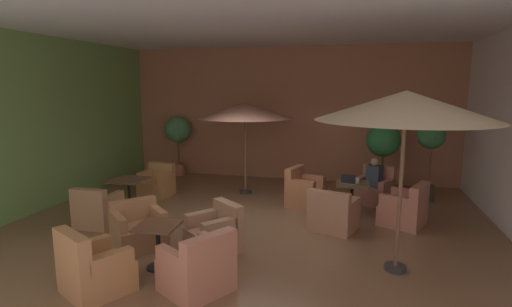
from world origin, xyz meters
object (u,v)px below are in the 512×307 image
object	(u,v)px
armchair_mid_center_north	(157,184)
cafe_table_front_right	(158,236)
armchair_front_right_north	(138,230)
cafe_table_front_left	(352,191)
patio_umbrella_tall_red	(245,111)
armchair_front_left_east	(333,214)
armchair_front_right_east	(93,270)
cafe_table_mid_center	(129,185)
potted_tree_mid_left	(431,144)
open_laptop	(349,181)
patron_blue_shirt	(374,174)
potted_tree_left_corner	(178,132)
patio_umbrella_center_beige	(406,106)
armchair_front_left_west	(374,190)
armchair_mid_center_east	(98,211)
armchair_front_right_south	(198,269)
armchair_front_right_west	(215,234)
iced_drink_cup	(357,181)
armchair_front_left_south	(405,210)
armchair_front_left_north	(304,192)
potted_tree_mid_right	(383,144)

from	to	relation	value
armchair_mid_center_north	cafe_table_front_right	bearing A→B (deg)	-61.58
armchair_front_right_north	cafe_table_front_left	bearing A→B (deg)	37.33
patio_umbrella_tall_red	cafe_table_front_left	bearing A→B (deg)	-22.25
armchair_front_left_east	armchair_front_right_east	xyz separation A→B (m)	(-2.98, -3.22, 0.02)
armchair_front_left_east	cafe_table_mid_center	world-z (taller)	armchair_front_left_east
potted_tree_mid_left	open_laptop	size ratio (longest dim) A/B	5.41
cafe_table_front_left	patron_blue_shirt	xyz separation A→B (m)	(0.48, 0.97, 0.20)
patio_umbrella_tall_red	potted_tree_left_corner	distance (m)	3.08
patio_umbrella_center_beige	armchair_front_right_north	bearing A→B (deg)	-178.21
cafe_table_mid_center	patio_umbrella_center_beige	distance (m)	6.18
armchair_front_left_west	armchair_mid_center_east	xyz separation A→B (m)	(-5.40, -3.01, -0.00)
potted_tree_left_corner	armchair_front_left_east	bearing A→B (deg)	-36.46
armchair_front_left_west	armchair_front_right_north	bearing A→B (deg)	-137.46
armchair_front_left_west	armchair_front_right_south	size ratio (longest dim) A/B	0.93
armchair_front_right_north	armchair_front_right_west	bearing A→B (deg)	4.55
cafe_table_front_left	cafe_table_front_right	bearing A→B (deg)	-129.72
armchair_front_left_west	cafe_table_front_right	world-z (taller)	armchair_front_left_west
patio_umbrella_tall_red	armchair_front_left_east	bearing A→B (deg)	-42.52
armchair_mid_center_east	open_laptop	bearing A→B (deg)	22.29
armchair_front_right_west	patio_umbrella_tall_red	bearing A→B (deg)	98.05
cafe_table_front_right	armchair_mid_center_north	world-z (taller)	armchair_mid_center_north
armchair_front_right_east	open_laptop	distance (m)	5.37
armchair_mid_center_north	patron_blue_shirt	bearing A→B (deg)	7.37
armchair_front_right_north	patio_umbrella_center_beige	world-z (taller)	patio_umbrella_center_beige
potted_tree_left_corner	armchair_front_right_north	bearing A→B (deg)	-71.95
armchair_front_right_south	open_laptop	distance (m)	4.35
iced_drink_cup	armchair_front_right_west	bearing A→B (deg)	-130.90
armchair_front_left_south	patio_umbrella_tall_red	distance (m)	4.46
potted_tree_mid_left	potted_tree_left_corner	bearing A→B (deg)	171.17
potted_tree_left_corner	armchair_front_right_west	bearing A→B (deg)	-59.17
patio_umbrella_center_beige	armchair_front_left_south	bearing A→B (deg)	80.88
armchair_mid_center_north	armchair_front_right_west	bearing A→B (deg)	-47.86
cafe_table_front_left	iced_drink_cup	xyz separation A→B (m)	(0.10, 0.04, 0.23)
armchair_front_right_south	cafe_table_mid_center	bearing A→B (deg)	133.88
armchair_front_right_north	open_laptop	distance (m)	4.44
armchair_front_left_south	armchair_front_right_east	size ratio (longest dim) A/B	0.99
armchair_front_left_south	armchair_mid_center_north	xyz separation A→B (m)	(-5.86, 0.73, -0.01)
cafe_table_front_right	patio_umbrella_tall_red	distance (m)	4.80
armchair_front_left_north	armchair_front_right_south	distance (m)	4.32
armchair_front_left_west	iced_drink_cup	size ratio (longest dim) A/B	9.28
armchair_front_right_east	potted_tree_left_corner	distance (m)	7.24
armchair_mid_center_east	potted_tree_left_corner	xyz separation A→B (m)	(-0.41, 4.59, 1.04)
cafe_table_front_left	open_laptop	world-z (taller)	open_laptop
armchair_front_left_north	cafe_table_mid_center	bearing A→B (deg)	-163.11
armchair_front_left_west	potted_tree_mid_right	distance (m)	1.43
armchair_front_left_north	armchair_front_right_east	xyz separation A→B (m)	(-2.23, -4.60, -0.01)
potted_tree_left_corner	open_laptop	world-z (taller)	potted_tree_left_corner
armchair_front_left_east	patron_blue_shirt	size ratio (longest dim) A/B	1.45
armchair_front_right_south	patio_umbrella_tall_red	bearing A→B (deg)	98.62
patio_umbrella_center_beige	armchair_front_right_east	bearing A→B (deg)	-157.01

